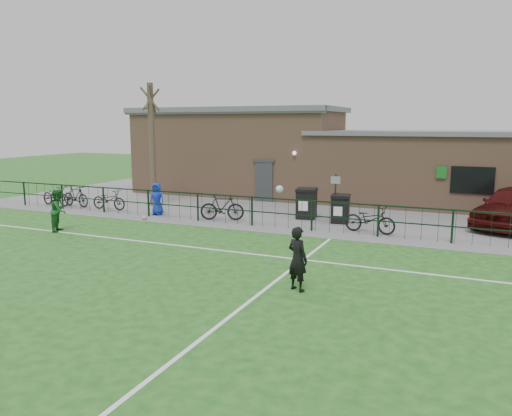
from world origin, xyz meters
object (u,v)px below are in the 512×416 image
at_px(spectator_child, 157,199).
at_px(outfield_player, 59,210).
at_px(bicycle_a, 56,196).
at_px(bicycle_c, 109,200).
at_px(sign_post, 335,198).
at_px(bicycle_d, 222,207).
at_px(ball_ground, 144,218).
at_px(bicycle_e, 370,219).
at_px(wheelie_bin_right, 340,210).
at_px(wheelie_bin_left, 307,204).
at_px(bare_tree, 152,146).
at_px(bicycle_b, 76,196).

relative_size(spectator_child, outfield_player, 0.90).
bearing_deg(bicycle_a, bicycle_c, -80.79).
bearing_deg(sign_post, spectator_child, -168.46).
distance_m(bicycle_d, ball_ground, 3.36).
relative_size(bicycle_c, bicycle_e, 0.93).
bearing_deg(wheelie_bin_right, wheelie_bin_left, 157.28).
xyz_separation_m(spectator_child, ball_ground, (0.18, -1.22, -0.64)).
height_order(bare_tree, outfield_player, bare_tree).
xyz_separation_m(wheelie_bin_right, ball_ground, (-7.79, -2.78, -0.46)).
distance_m(bare_tree, bicycle_c, 3.34).
xyz_separation_m(bicycle_b, spectator_child, (4.95, -0.23, 0.19)).
distance_m(bare_tree, wheelie_bin_right, 9.92).
height_order(bicycle_c, bicycle_e, bicycle_e).
height_order(spectator_child, ball_ground, spectator_child).
bearing_deg(bicycle_c, wheelie_bin_right, -84.75).
height_order(bicycle_d, bicycle_e, bicycle_d).
bearing_deg(bicycle_a, bicycle_b, -77.61).
bearing_deg(wheelie_bin_left, bicycle_e, -40.32).
bearing_deg(spectator_child, wheelie_bin_left, 11.83).
height_order(bicycle_a, ball_ground, bicycle_a).
bearing_deg(bicycle_b, bicycle_c, -81.90).
xyz_separation_m(wheelie_bin_right, bicycle_d, (-4.72, -1.50, 0.02)).
bearing_deg(bare_tree, sign_post, -2.82).
xyz_separation_m(bare_tree, bicycle_d, (4.88, -1.98, -2.42)).
bearing_deg(bicycle_b, outfield_player, -134.54).
bearing_deg(wheelie_bin_left, bare_tree, 170.08).
xyz_separation_m(bicycle_e, spectator_child, (-9.47, -0.07, 0.21)).
distance_m(bicycle_a, ball_ground, 6.47).
relative_size(bicycle_d, spectator_child, 1.30).
xyz_separation_m(bare_tree, wheelie_bin_right, (9.60, -0.48, -2.44)).
height_order(wheelie_bin_right, spectator_child, spectator_child).
bearing_deg(bicycle_b, bare_tree, -53.36).
relative_size(bicycle_b, bicycle_d, 0.94).
xyz_separation_m(bicycle_b, bicycle_d, (8.20, -0.17, 0.03)).
bearing_deg(bicycle_b, spectator_child, -84.61).
bearing_deg(wheelie_bin_right, sign_post, 165.85).
bearing_deg(bare_tree, ball_ground, -61.02).
relative_size(bicycle_c, ball_ground, 8.92).
bearing_deg(bicycle_d, spectator_child, 72.08).
distance_m(wheelie_bin_left, sign_post, 1.45).
distance_m(wheelie_bin_left, bicycle_d, 3.65).
distance_m(bicycle_a, bicycle_e, 15.61).
distance_m(bicycle_d, bicycle_e, 6.22).
relative_size(bare_tree, ball_ground, 29.43).
bearing_deg(bicycle_d, wheelie_bin_right, -91.37).
xyz_separation_m(bare_tree, bicycle_c, (-1.28, -1.81, -2.50)).
bearing_deg(bare_tree, outfield_player, -88.76).
height_order(bicycle_e, spectator_child, spectator_child).
bearing_deg(bare_tree, bicycle_b, -151.37).
xyz_separation_m(wheelie_bin_right, bicycle_c, (-10.87, -1.33, -0.06)).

